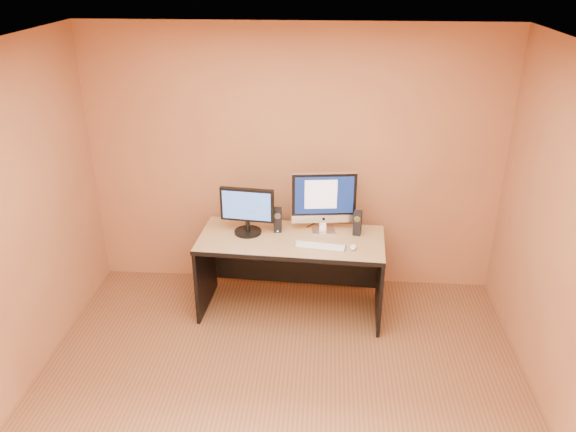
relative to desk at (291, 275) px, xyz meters
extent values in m
plane|color=brown|center=(-0.01, -1.41, -0.39)|extent=(4.00, 4.00, 0.00)
plane|color=white|center=(-0.01, -1.41, 2.21)|extent=(4.00, 4.00, 0.00)
cube|color=silver|center=(0.27, -0.15, 0.40)|extent=(0.46, 0.18, 0.02)
ellipsoid|color=white|center=(0.56, -0.16, 0.41)|extent=(0.07, 0.11, 0.04)
cylinder|color=black|center=(0.32, 0.28, 0.39)|extent=(0.03, 0.23, 0.01)
cylinder|color=black|center=(0.19, 0.31, 0.39)|extent=(0.12, 0.15, 0.01)
camera|label=1|loc=(0.29, -4.52, 2.73)|focal=35.00mm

